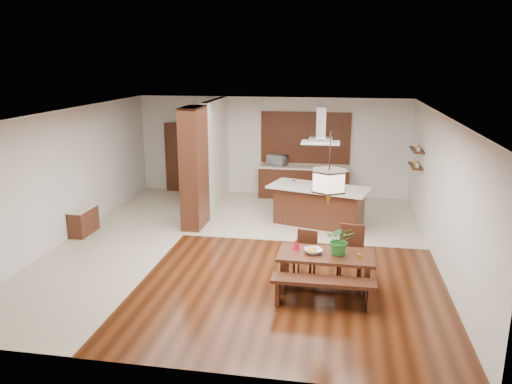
% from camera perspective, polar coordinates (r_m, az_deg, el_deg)
% --- Properties ---
extents(room_shell, '(9.00, 9.04, 2.92)m').
position_cam_1_polar(room_shell, '(10.37, -1.64, 4.41)').
color(room_shell, '#321609').
rests_on(room_shell, ground).
extents(tile_hallway, '(2.50, 9.00, 0.01)m').
position_cam_1_polar(tile_hallway, '(11.75, -14.88, -5.23)').
color(tile_hallway, beige).
rests_on(tile_hallway, ground).
extents(tile_kitchen, '(5.50, 4.00, 0.01)m').
position_cam_1_polar(tile_kitchen, '(13.13, 5.94, -2.66)').
color(tile_kitchen, beige).
rests_on(tile_kitchen, ground).
extents(soffit_band, '(8.00, 9.00, 0.02)m').
position_cam_1_polar(soffit_band, '(10.25, -1.67, 8.94)').
color(soffit_band, '#37160D').
rests_on(soffit_band, room_shell).
extents(partition_pier, '(0.45, 1.00, 2.90)m').
position_cam_1_polar(partition_pier, '(11.97, -7.08, 2.74)').
color(partition_pier, black).
rests_on(partition_pier, ground).
extents(partition_stub, '(0.18, 2.40, 2.90)m').
position_cam_1_polar(partition_stub, '(13.95, -4.62, 4.54)').
color(partition_stub, silver).
rests_on(partition_stub, ground).
extents(hallway_console, '(0.37, 0.88, 0.63)m').
position_cam_1_polar(hallway_console, '(12.29, -19.11, -3.15)').
color(hallway_console, black).
rests_on(hallway_console, ground).
extents(hallway_doorway, '(1.10, 0.20, 2.10)m').
position_cam_1_polar(hallway_doorway, '(15.42, -8.28, 3.92)').
color(hallway_doorway, black).
rests_on(hallway_doorway, ground).
extents(rear_counter, '(2.60, 0.62, 0.95)m').
position_cam_1_polar(rear_counter, '(14.65, 5.48, 1.12)').
color(rear_counter, black).
rests_on(rear_counter, ground).
extents(kitchen_window, '(2.60, 0.08, 1.50)m').
position_cam_1_polar(kitchen_window, '(14.66, 5.68, 6.21)').
color(kitchen_window, '#9A562E').
rests_on(kitchen_window, room_shell).
extents(shelf_lower, '(0.26, 0.90, 0.04)m').
position_cam_1_polar(shelf_lower, '(12.99, 17.76, 2.87)').
color(shelf_lower, black).
rests_on(shelf_lower, room_shell).
extents(shelf_upper, '(0.26, 0.90, 0.04)m').
position_cam_1_polar(shelf_upper, '(12.91, 17.90, 4.60)').
color(shelf_upper, black).
rests_on(shelf_upper, room_shell).
extents(dining_table, '(1.67, 0.86, 0.69)m').
position_cam_1_polar(dining_table, '(8.87, 7.96, -8.10)').
color(dining_table, black).
rests_on(dining_table, ground).
extents(dining_bench, '(1.70, 0.38, 0.48)m').
position_cam_1_polar(dining_bench, '(8.43, 7.67, -11.34)').
color(dining_bench, black).
rests_on(dining_bench, ground).
extents(dining_chair_left, '(0.45, 0.45, 0.87)m').
position_cam_1_polar(dining_chair_left, '(9.38, 5.58, -7.17)').
color(dining_chair_left, black).
rests_on(dining_chair_left, ground).
extents(dining_chair_right, '(0.51, 0.51, 1.02)m').
position_cam_1_polar(dining_chair_right, '(9.33, 10.69, -7.00)').
color(dining_chair_right, black).
rests_on(dining_chair_right, ground).
extents(pendant_lantern, '(0.64, 0.64, 1.31)m').
position_cam_1_polar(pendant_lantern, '(8.35, 8.39, 2.96)').
color(pendant_lantern, beige).
rests_on(pendant_lantern, room_shell).
extents(foliage_plant, '(0.48, 0.41, 0.53)m').
position_cam_1_polar(foliage_plant, '(8.71, 9.58, -5.43)').
color(foliage_plant, '#257029').
rests_on(foliage_plant, dining_table).
extents(fruit_bowl, '(0.41, 0.41, 0.08)m').
position_cam_1_polar(fruit_bowl, '(8.78, 6.55, -6.72)').
color(fruit_bowl, beige).
rests_on(fruit_bowl, dining_table).
extents(napkin_cone, '(0.18, 0.18, 0.22)m').
position_cam_1_polar(napkin_cone, '(8.91, 4.60, -5.87)').
color(napkin_cone, '#B20C24').
rests_on(napkin_cone, dining_table).
extents(gold_ornament, '(0.09, 0.09, 0.10)m').
position_cam_1_polar(gold_ornament, '(8.65, 11.70, -7.22)').
color(gold_ornament, gold).
rests_on(gold_ornament, dining_table).
extents(kitchen_island, '(2.58, 1.67, 0.99)m').
position_cam_1_polar(kitchen_island, '(12.27, 7.16, -1.52)').
color(kitchen_island, black).
rests_on(kitchen_island, ground).
extents(range_hood, '(0.90, 0.55, 0.87)m').
position_cam_1_polar(range_hood, '(11.87, 7.46, 7.60)').
color(range_hood, silver).
rests_on(range_hood, room_shell).
extents(island_cup, '(0.16, 0.16, 0.10)m').
position_cam_1_polar(island_cup, '(12.00, 9.10, 0.66)').
color(island_cup, white).
rests_on(island_cup, kitchen_island).
extents(microwave, '(0.64, 0.54, 0.30)m').
position_cam_1_polar(microwave, '(14.63, 2.44, 3.66)').
color(microwave, silver).
rests_on(microwave, rear_counter).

